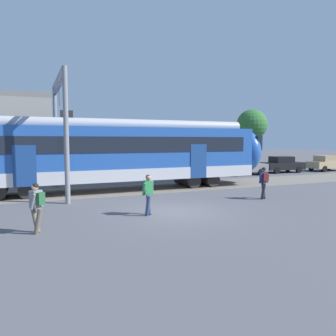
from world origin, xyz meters
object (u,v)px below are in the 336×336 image
at_px(pedestrian_navy, 264,180).
at_px(pedestrian_green, 148,191).
at_px(parked_car_black, 282,164).
at_px(parked_car_tan, 327,163).
at_px(parked_car_grey, 244,166).
at_px(pedestrian_grey, 37,203).

bearing_deg(pedestrian_navy, pedestrian_green, -170.77).
distance_m(pedestrian_green, pedestrian_navy, 6.83).
xyz_separation_m(parked_car_black, parked_car_tan, (5.33, -0.35, 0.00)).
distance_m(pedestrian_green, parked_car_grey, 17.23).
bearing_deg(pedestrian_green, parked_car_grey, 41.15).
height_order(pedestrian_green, parked_car_tan, pedestrian_green).
bearing_deg(parked_car_black, pedestrian_grey, -149.74).
bearing_deg(pedestrian_navy, parked_car_tan, 32.27).
height_order(pedestrian_grey, pedestrian_green, same).
bearing_deg(parked_car_grey, parked_car_black, 4.53).
distance_m(parked_car_grey, parked_car_tan, 10.01).
height_order(parked_car_grey, parked_car_tan, same).
distance_m(pedestrian_grey, parked_car_black, 25.31).
xyz_separation_m(pedestrian_grey, parked_car_tan, (27.19, 12.40, -0.21)).
bearing_deg(pedestrian_navy, parked_car_black, 44.21).
relative_size(pedestrian_navy, parked_car_grey, 0.41).
distance_m(pedestrian_grey, pedestrian_green, 4.34).
bearing_deg(pedestrian_green, pedestrian_navy, 9.23).
xyz_separation_m(pedestrian_navy, parked_car_black, (10.91, 10.61, -0.21)).
bearing_deg(parked_car_grey, pedestrian_grey, -144.22).
relative_size(parked_car_grey, parked_car_tan, 1.01).
bearing_deg(pedestrian_grey, pedestrian_navy, 11.08).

